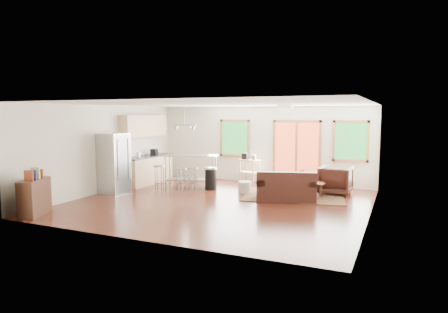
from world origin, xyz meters
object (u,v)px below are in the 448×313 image
at_px(armchair, 336,179).
at_px(refrigerator, 114,164).
at_px(coffee_table, 304,183).
at_px(island, 191,165).
at_px(rug, 294,195).
at_px(loveseat, 286,189).
at_px(kitchen_cart, 249,163).
at_px(ottoman, 286,184).

height_order(armchair, refrigerator, refrigerator).
bearing_deg(refrigerator, coffee_table, 25.04).
bearing_deg(coffee_table, island, -175.77).
bearing_deg(rug, loveseat, -92.91).
height_order(island, kitchen_cart, island).
xyz_separation_m(rug, coffee_table, (0.25, 0.19, 0.35)).
xyz_separation_m(coffee_table, kitchen_cart, (-2.16, 1.28, 0.33)).
height_order(armchair, ottoman, armchair).
xyz_separation_m(loveseat, armchair, (1.09, 1.45, 0.13)).
xyz_separation_m(loveseat, island, (-3.27, 0.64, 0.40)).
xyz_separation_m(loveseat, ottoman, (-0.39, 1.46, -0.13)).
height_order(loveseat, armchair, armchair).
xyz_separation_m(loveseat, coffee_table, (0.28, 0.91, 0.04)).
bearing_deg(loveseat, kitchen_cart, 114.15).
distance_m(loveseat, kitchen_cart, 2.90).
bearing_deg(armchair, rug, 37.47).
distance_m(armchair, refrigerator, 6.50).
relative_size(loveseat, armchair, 1.92).
relative_size(ottoman, kitchen_cart, 0.58).
bearing_deg(kitchen_cart, armchair, -13.91).
relative_size(coffee_table, kitchen_cart, 1.19).
relative_size(armchair, kitchen_cart, 0.89).
distance_m(rug, loveseat, 0.79).
height_order(loveseat, refrigerator, refrigerator).
xyz_separation_m(loveseat, refrigerator, (-4.89, -1.08, 0.56)).
bearing_deg(loveseat, island, 152.32).
height_order(loveseat, ottoman, loveseat).
relative_size(rug, ottoman, 4.65).
distance_m(refrigerator, island, 2.37).
height_order(loveseat, island, island).
relative_size(coffee_table, ottoman, 2.04).
xyz_separation_m(refrigerator, kitchen_cart, (3.01, 3.26, -0.19)).
bearing_deg(ottoman, loveseat, -74.85).
relative_size(armchair, ottoman, 1.53).
bearing_deg(ottoman, coffee_table, -38.93).
bearing_deg(island, coffee_table, 4.23).
distance_m(loveseat, island, 3.35).
xyz_separation_m(rug, kitchen_cart, (-1.91, 1.47, 0.68)).
height_order(rug, loveseat, loveseat).
xyz_separation_m(coffee_table, island, (-3.55, -0.26, 0.36)).
distance_m(rug, coffee_table, 0.47).
bearing_deg(loveseat, coffee_table, 56.09).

